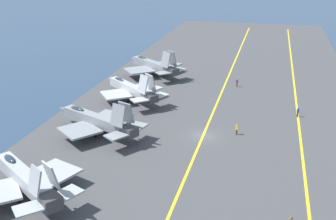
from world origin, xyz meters
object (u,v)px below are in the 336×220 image
(parked_jet_second, at_px, (96,120))
(parked_jet_third, at_px, (131,89))
(crew_blue_vest, at_px, (298,112))
(crew_purple_vest, at_px, (237,82))
(crew_yellow_vest, at_px, (237,129))
(parked_jet_fourth, at_px, (153,65))
(parked_jet_nearest, at_px, (24,178))

(parked_jet_second, distance_m, parked_jet_third, 16.48)
(crew_blue_vest, xyz_separation_m, crew_purple_vest, (14.87, 11.82, 0.02))
(parked_jet_second, xyz_separation_m, crew_yellow_vest, (5.13, -21.21, -1.37))
(parked_jet_second, relative_size, crew_yellow_vest, 9.84)
(crew_blue_vest, distance_m, crew_yellow_vest, 13.84)
(crew_yellow_vest, bearing_deg, parked_jet_fourth, 36.91)
(parked_jet_second, relative_size, crew_blue_vest, 9.54)
(crew_purple_vest, bearing_deg, crew_blue_vest, -141.52)
(parked_jet_fourth, bearing_deg, parked_jet_nearest, 179.96)
(crew_yellow_vest, bearing_deg, parked_jet_third, 61.84)
(parked_jet_second, distance_m, crew_purple_vest, 35.54)
(parked_jet_second, height_order, crew_blue_vest, parked_jet_second)
(parked_jet_second, height_order, crew_purple_vest, parked_jet_second)
(parked_jet_nearest, relative_size, crew_purple_vest, 8.46)
(crew_purple_vest, relative_size, crew_yellow_vest, 1.05)
(parked_jet_third, distance_m, crew_blue_vest, 30.70)
(crew_purple_vest, bearing_deg, parked_jet_third, 125.90)
(crew_purple_vest, bearing_deg, parked_jet_nearest, 158.02)
(parked_jet_second, height_order, crew_yellow_vest, parked_jet_second)
(crew_yellow_vest, bearing_deg, crew_purple_vest, 5.41)
(crew_purple_vest, bearing_deg, crew_yellow_vest, -174.59)
(parked_jet_third, height_order, crew_purple_vest, parked_jet_third)
(parked_jet_second, distance_m, parked_jet_fourth, 34.44)
(parked_jet_fourth, bearing_deg, parked_jet_second, -178.67)
(parked_jet_nearest, distance_m, crew_yellow_vest, 32.44)
(crew_blue_vest, bearing_deg, parked_jet_nearest, 137.09)
(parked_jet_second, bearing_deg, parked_jet_fourth, 1.33)
(crew_purple_vest, xyz_separation_m, crew_yellow_vest, (-24.98, -2.37, -0.05))
(parked_jet_third, bearing_deg, parked_jet_second, 179.97)
(parked_jet_nearest, bearing_deg, parked_jet_fourth, -0.04)
(parked_jet_fourth, height_order, crew_purple_vest, parked_jet_fourth)
(parked_jet_second, distance_m, crew_blue_vest, 34.27)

